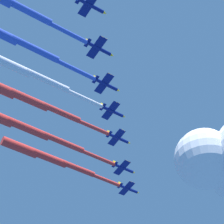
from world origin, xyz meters
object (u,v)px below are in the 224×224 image
jet_port_inner (27,128)px  jet_port_mid (7,64)px  jet_lead (49,158)px  jet_starboard_inner (29,100)px

jet_port_inner → jet_port_mid: (1.12, 27.58, 2.30)m
jet_port_inner → jet_port_mid: bearing=87.7°
jet_lead → jet_port_mid: (6.09, 45.14, 1.38)m
jet_port_inner → jet_starboard_inner: 11.81m
jet_port_inner → jet_starboard_inner: (-2.53, 11.23, 2.63)m
jet_starboard_inner → jet_port_mid: 16.76m
jet_port_inner → jet_starboard_inner: size_ratio=1.11×
jet_starboard_inner → jet_port_mid: (3.66, 16.35, -0.34)m
jet_port_mid → jet_lead: bearing=-97.7°
jet_lead → jet_port_inner: jet_lead is taller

